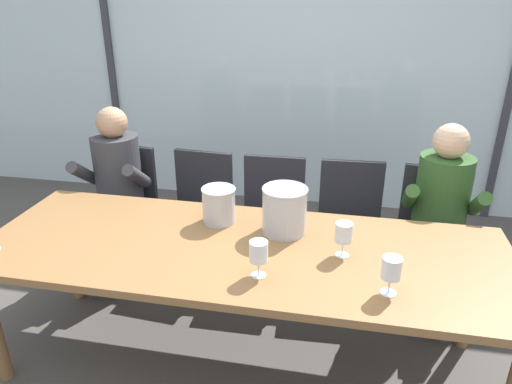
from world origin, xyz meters
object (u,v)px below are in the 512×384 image
Objects in this scene: chair_center at (272,212)px; wine_glass_by_right_taster at (391,270)px; person_charcoal_jacket at (114,183)px; chair_near_curtain at (124,198)px; wine_glass_center_pour at (344,234)px; dining_table at (243,258)px; wine_glass_by_left_taster at (259,253)px; chair_right_of_center at (350,218)px; person_olive_shirt at (441,210)px; chair_left_of_center at (200,206)px; ice_bucket_secondary at (219,204)px; ice_bucket_primary at (285,210)px; chair_near_window_right at (432,226)px.

chair_center is 5.07× the size of wine_glass_by_right_taster.
chair_near_curtain is at bearing 93.05° from person_charcoal_jacket.
wine_glass_center_pour is (0.48, -0.84, 0.33)m from chair_center.
person_charcoal_jacket is at bearing 150.47° from wine_glass_by_right_taster.
dining_table is 15.23× the size of wine_glass_by_left_taster.
wine_glass_by_right_taster is at bearing -2.43° from wine_glass_by_left_taster.
chair_right_of_center is 0.73× the size of person_olive_shirt.
chair_left_of_center is at bearing 177.71° from chair_center.
person_olive_shirt is 6.90× the size of wine_glass_by_right_taster.
person_charcoal_jacket is 1.02m from ice_bucket_secondary.
ice_bucket_primary reaches higher than chair_right_of_center.
chair_left_of_center and chair_center have the same top height.
person_charcoal_jacket is 2.14m from person_olive_shirt.
person_olive_shirt reaches higher than wine_glass_by_left_taster.
dining_table is 0.87m from chair_center.
chair_near_curtain is 0.58m from chair_left_of_center.
ice_bucket_primary reaches higher than chair_left_of_center.
chair_center is 5.07× the size of wine_glass_center_pour.
wine_glass_by_left_taster is at bearing -61.42° from dining_table.
chair_near_window_right is at bearing 36.86° from ice_bucket_primary.
person_olive_shirt is (0.01, -0.12, 0.17)m from chair_near_window_right.
chair_near_curtain and chair_near_window_right have the same top height.
person_charcoal_jacket is at bearing 155.10° from wine_glass_center_pour.
person_olive_shirt reaches higher than chair_near_curtain.
wine_glass_by_left_taster is at bearing -56.89° from ice_bucket_secondary.
wine_glass_center_pour is (1.58, -0.86, 0.33)m from chair_near_curtain.
person_charcoal_jacket is 4.80× the size of ice_bucket_primary.
wine_glass_center_pour is (0.49, 0.02, 0.18)m from dining_table.
person_olive_shirt reaches higher than ice_bucket_secondary.
chair_near_window_right is at bearing 101.23° from person_olive_shirt.
chair_left_of_center is 5.07× the size of wine_glass_center_pour.
person_charcoal_jacket is 6.90× the size of wine_glass_center_pour.
chair_near_curtain reaches higher than dining_table.
person_olive_shirt is at bearing 69.48° from wine_glass_by_right_taster.
person_charcoal_jacket is at bearing -164.15° from chair_left_of_center.
ice_bucket_secondary is (-1.25, -0.49, 0.15)m from person_olive_shirt.
person_olive_shirt is 6.90× the size of wine_glass_center_pour.
chair_near_curtain is 3.52× the size of ice_bucket_primary.
chair_left_of_center is 0.76m from ice_bucket_secondary.
ice_bucket_primary reaches higher than dining_table.
wine_glass_by_left_taster is at bearing -85.21° from chair_center.
ice_bucket_primary is at bearing -39.91° from chair_left_of_center.
person_charcoal_jacket is 6.90× the size of wine_glass_by_left_taster.
ice_bucket_primary is at bearing -121.13° from chair_right_of_center.
wine_glass_by_left_taster is (-0.93, -1.09, 0.33)m from chair_near_window_right.
chair_left_of_center is 3.52× the size of ice_bucket_primary.
ice_bucket_primary is (0.17, -0.65, 0.34)m from chair_center.
person_charcoal_jacket reaches higher than wine_glass_center_pour.
dining_table is at bearing -124.74° from chair_right_of_center.
ice_bucket_secondary is at bearing 161.02° from wine_glass_center_pour.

